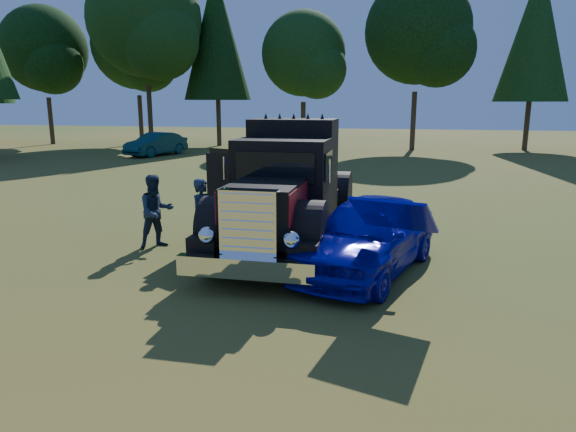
# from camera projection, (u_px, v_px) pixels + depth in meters

# --- Properties ---
(ground) EXTENTS (120.00, 120.00, 0.00)m
(ground) POSITION_uv_depth(u_px,v_px,m) (225.00, 286.00, 9.69)
(ground) COLOR #2A5117
(ground) RESTS_ON ground
(treeline) EXTENTS (72.10, 24.04, 13.84)m
(treeline) POSITION_uv_depth(u_px,v_px,m) (292.00, 35.00, 35.07)
(treeline) COLOR #2D2116
(treeline) RESTS_ON ground
(diamond_t_truck) EXTENTS (3.28, 7.16, 3.00)m
(diamond_t_truck) POSITION_uv_depth(u_px,v_px,m) (286.00, 195.00, 12.01)
(diamond_t_truck) COLOR black
(diamond_t_truck) RESTS_ON ground
(hotrod_coupe) EXTENTS (3.11, 4.89, 1.89)m
(hotrod_coupe) POSITION_uv_depth(u_px,v_px,m) (368.00, 234.00, 10.40)
(hotrod_coupe) COLOR #062195
(hotrod_coupe) RESTS_ON ground
(spectator_near) EXTENTS (0.61, 0.74, 1.75)m
(spectator_near) POSITION_uv_depth(u_px,v_px,m) (203.00, 218.00, 11.45)
(spectator_near) COLOR #1C2E42
(spectator_near) RESTS_ON ground
(spectator_far) EXTENTS (1.07, 1.07, 1.74)m
(spectator_far) POSITION_uv_depth(u_px,v_px,m) (156.00, 211.00, 12.14)
(spectator_far) COLOR #1D1D43
(spectator_far) RESTS_ON ground
(distant_teal_car) EXTENTS (2.81, 4.74, 1.48)m
(distant_teal_car) POSITION_uv_depth(u_px,v_px,m) (156.00, 144.00, 33.32)
(distant_teal_car) COLOR #0B3644
(distant_teal_car) RESTS_ON ground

